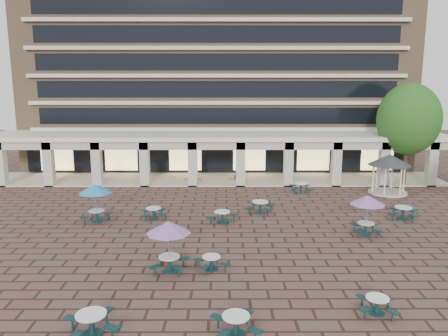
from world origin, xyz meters
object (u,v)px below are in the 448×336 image
at_px(picnic_table_2, 377,304).
at_px(planter_right, 237,179).
at_px(gazebo, 390,164).
at_px(picnic_table_0, 91,322).
at_px(planter_left, 193,179).
at_px(picnic_table_1, 236,323).

xyz_separation_m(picnic_table_2, planter_right, (-4.84, 22.43, 0.11)).
relative_size(picnic_table_2, gazebo, 0.50).
height_order(picnic_table_0, picnic_table_2, picnic_table_0).
distance_m(picnic_table_2, planter_left, 24.10).
bearing_deg(planter_right, picnic_table_0, -104.11).
distance_m(picnic_table_1, picnic_table_2, 5.82).
distance_m(picnic_table_2, planter_right, 22.95).
height_order(picnic_table_1, planter_left, planter_left).
xyz_separation_m(picnic_table_0, picnic_table_1, (5.22, 0.00, -0.04)).
distance_m(picnic_table_1, gazebo, 24.71).
relative_size(picnic_table_0, picnic_table_2, 1.32).
bearing_deg(planter_left, picnic_table_0, -94.88).
xyz_separation_m(planter_left, planter_right, (3.97, 0.00, -0.01)).
xyz_separation_m(gazebo, planter_right, (-12.45, 3.14, -1.91)).
bearing_deg(picnic_table_2, planter_right, 113.41).
bearing_deg(picnic_table_2, planter_left, 122.67).
bearing_deg(planter_right, gazebo, -14.14).
height_order(picnic_table_1, picnic_table_2, picnic_table_1).
xyz_separation_m(picnic_table_1, planter_right, (0.79, 23.90, 0.06)).
relative_size(picnic_table_1, planter_right, 1.29).
bearing_deg(planter_left, picnic_table_1, -82.42).
relative_size(gazebo, planter_right, 2.31).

